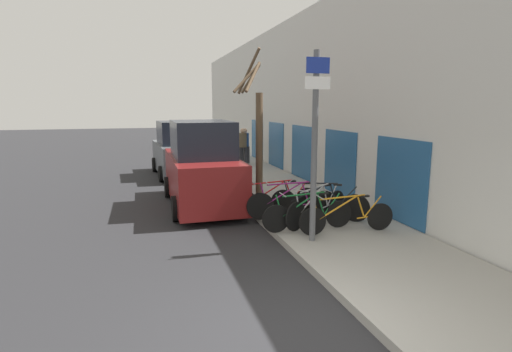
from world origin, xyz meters
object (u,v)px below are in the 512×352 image
Objects in this scene: pedestrian_near at (243,144)px; bicycle_5 at (277,200)px; bicycle_4 at (293,203)px; bicycle_3 at (319,203)px; parked_car_0 at (202,168)px; bicycle_0 at (347,217)px; bicycle_1 at (308,214)px; signpost at (315,143)px; bicycle_2 at (317,207)px; parked_car_1 at (179,151)px; street_tree at (257,134)px; pedestrian_far at (245,143)px.

bicycle_5 is at bearing 66.26° from pedestrian_near.
bicycle_3 is at bearing -99.94° from bicycle_4.
bicycle_4 is 3.21m from parked_car_0.
bicycle_3 reaches higher than bicycle_0.
bicycle_4 is (0.01, 0.99, 0.02)m from bicycle_1.
pedestrian_near is at bearing 66.21° from parked_car_0.
parked_car_0 is at bearing 37.04° from bicycle_0.
bicycle_3 is (0.84, 1.48, -1.69)m from signpost.
bicycle_1 is (-0.76, 0.43, 0.00)m from bicycle_0.
bicycle_2 is 0.47× the size of parked_car_1.
signpost is at bearing -178.98° from bicycle_4.
bicycle_2 reaches higher than bicycle_0.
bicycle_1 is (0.20, 0.70, -1.71)m from signpost.
pedestrian_near is at bearing -33.78° from bicycle_2.
bicycle_1 is 0.99m from bicycle_4.
bicycle_1 is 10.48m from pedestrian_near.
parked_car_0 reaches higher than bicycle_0.
bicycle_2 is 3.22m from street_tree.
parked_car_0 reaches higher than bicycle_5.
bicycle_2 is at bearing 71.02° from pedestrian_near.
bicycle_0 is 2.16m from bicycle_5.
bicycle_3 and bicycle_4 have the same top height.
parked_car_0 is 5.60m from parked_car_1.
pedestrian_near is (0.47, 9.61, 0.61)m from bicycle_3.
bicycle_0 is 9.94m from parked_car_1.
street_tree is (-0.30, 3.12, 1.64)m from bicycle_1.
bicycle_4 is at bearing -152.83° from bicycle_5.
bicycle_4 is at bearing 7.47° from bicycle_2.
signpost is 1.86m from bicycle_1.
signpost is at bearing 68.17° from pedestrian_near.
pedestrian_near is 7.48m from street_tree.
bicycle_2 reaches higher than bicycle_5.
bicycle_5 is (-0.68, 1.04, -0.01)m from bicycle_2.
bicycle_4 is 0.55m from bicycle_5.
signpost reaches higher than bicycle_0.
parked_car_1 is at bearing 19.24° from bicycle_0.
bicycle_5 is 1.37× the size of pedestrian_far.
bicycle_1 is 0.49× the size of street_tree.
bicycle_3 is 1.20× the size of pedestrian_near.
bicycle_3 is 0.90× the size of bicycle_4.
pedestrian_near reaches higher than bicycle_2.
bicycle_0 is 0.48× the size of parked_car_0.
parked_car_0 is 1.07× the size of parked_car_1.
bicycle_5 is at bearing -80.07° from parked_car_1.
signpost is 11.70m from pedestrian_far.
bicycle_0 is 0.93m from bicycle_2.
pedestrian_far is (0.71, 10.06, 0.59)m from bicycle_3.
parked_car_1 is at bearing 51.61° from bicycle_3.
bicycle_0 is 0.97× the size of bicycle_5.
signpost is at bearing -67.99° from parked_car_0.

